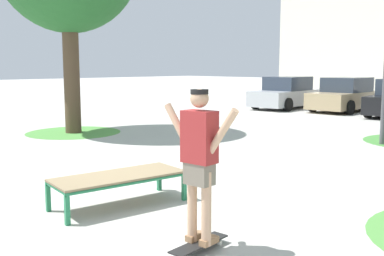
{
  "coord_description": "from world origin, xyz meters",
  "views": [
    {
      "loc": [
        5.65,
        -4.01,
        2.03
      ],
      "look_at": [
        0.28,
        1.3,
        1.0
      ],
      "focal_mm": 42.99,
      "sensor_mm": 36.0,
      "label": 1
    }
  ],
  "objects_px": {
    "skate_box": "(118,178)",
    "skateboard": "(199,244)",
    "car_silver": "(286,94)",
    "car_tan": "(346,96)",
    "skater": "(199,156)"
  },
  "relations": [
    {
      "from": "skate_box",
      "to": "skateboard",
      "type": "xyz_separation_m",
      "value": [
        1.99,
        -0.35,
        -0.34
      ]
    },
    {
      "from": "skateboard",
      "to": "car_silver",
      "type": "distance_m",
      "value": 17.69
    },
    {
      "from": "skate_box",
      "to": "car_tan",
      "type": "bearing_deg",
      "value": 105.84
    },
    {
      "from": "skate_box",
      "to": "car_tan",
      "type": "xyz_separation_m",
      "value": [
        -4.41,
        15.55,
        0.28
      ]
    },
    {
      "from": "skateboard",
      "to": "skater",
      "type": "xyz_separation_m",
      "value": [
        -0.0,
        0.0,
        0.99
      ]
    },
    {
      "from": "skater",
      "to": "car_silver",
      "type": "height_order",
      "value": "skater"
    },
    {
      "from": "skate_box",
      "to": "skater",
      "type": "height_order",
      "value": "skater"
    },
    {
      "from": "car_silver",
      "to": "car_tan",
      "type": "distance_m",
      "value": 2.74
    },
    {
      "from": "car_silver",
      "to": "car_tan",
      "type": "xyz_separation_m",
      "value": [
        2.65,
        0.72,
        0.0
      ]
    },
    {
      "from": "skate_box",
      "to": "skater",
      "type": "relative_size",
      "value": 1.17
    },
    {
      "from": "skate_box",
      "to": "car_silver",
      "type": "xyz_separation_m",
      "value": [
        -7.06,
        14.84,
        0.28
      ]
    },
    {
      "from": "car_silver",
      "to": "skater",
      "type": "bearing_deg",
      "value": -59.22
    },
    {
      "from": "skate_box",
      "to": "car_silver",
      "type": "distance_m",
      "value": 16.43
    },
    {
      "from": "car_silver",
      "to": "car_tan",
      "type": "bearing_deg",
      "value": 15.12
    },
    {
      "from": "car_tan",
      "to": "skater",
      "type": "bearing_deg",
      "value": -68.08
    }
  ]
}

